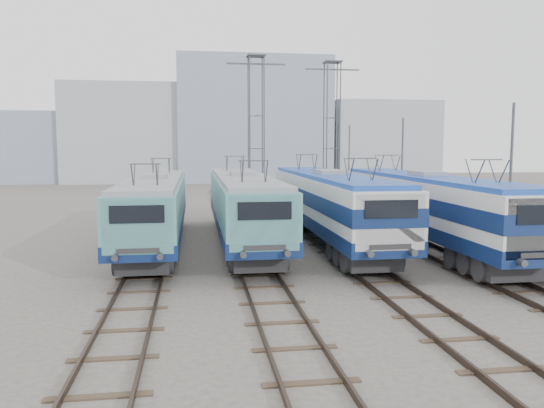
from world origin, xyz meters
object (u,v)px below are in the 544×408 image
Objects in this scene: locomotive_center_left at (243,203)px; mast_mid at (402,172)px; mast_rear at (349,166)px; locomotive_center_right at (329,200)px; locomotive_far_right at (427,203)px; mast_front at (510,186)px; catenary_tower_east at (332,128)px; catenary_tower_west at (256,127)px; locomotive_far_left at (155,205)px; safety_cone at (519,256)px.

locomotive_center_left is 12.18m from mast_mid.
locomotive_center_right is at bearing -109.63° from mast_rear.
locomotive_center_right is at bearing 154.46° from locomotive_far_right.
locomotive_center_right is 8.95m from mast_front.
mast_front is at bearing -90.00° from mast_rear.
locomotive_far_right is at bearing -89.20° from catenary_tower_east.
locomotive_far_right is 2.61× the size of mast_mid.
catenary_tower_west is at bearing -162.90° from catenary_tower_east.
mast_front is at bearing -90.00° from mast_mid.
catenary_tower_west reaches higher than locomotive_far_left.
catenary_tower_west is 1.71× the size of mast_front.
mast_rear is (2.10, 2.00, -3.14)m from catenary_tower_east.
mast_rear reaches higher than safety_cone.
locomotive_center_left is 2.56× the size of mast_mid.
locomotive_center_left is at bearing 148.65° from mast_front.
catenary_tower_east reaches higher than mast_mid.
locomotive_far_right is 17.85m from catenary_tower_west.
mast_front is at bearing -66.73° from catenary_tower_west.
locomotive_center_left is at bearing -121.96° from mast_rear.
catenary_tower_east is at bearing 74.95° from locomotive_center_right.
locomotive_far_right is at bearing -67.07° from catenary_tower_west.
locomotive_center_right is 1.00× the size of locomotive_far_right.
mast_mid is at bearing 90.75° from safety_cone.
locomotive_far_left is 9.01m from locomotive_center_right.
locomotive_far_left is at bearing 154.96° from safety_cone.
locomotive_center_left reaches higher than safety_cone.
mast_mid reaches higher than safety_cone.
locomotive_center_left is 9.36m from locomotive_far_right.
locomotive_far_left is at bearing -116.77° from catenary_tower_west.
mast_front reaches higher than safety_cone.
locomotive_center_right is (9.00, -0.43, 0.16)m from locomotive_far_left.
safety_cone is (0.17, -24.63, -2.94)m from mast_rear.
mast_front is 12.00m from mast_mid.
catenary_tower_west is 23.22m from safety_cone.
catenary_tower_west is 1.00× the size of catenary_tower_east.
locomotive_center_left is at bearing 146.69° from safety_cone.
locomotive_far_left is at bearing 156.67° from mast_front.
locomotive_center_right is 14.63m from catenary_tower_west.
locomotive_far_left is 15.64m from catenary_tower_west.
mast_rear is (0.00, 12.00, 0.00)m from mast_mid.
safety_cone is (2.27, -22.63, -6.09)m from catenary_tower_east.
mast_mid is 1.00× the size of mast_rear.
safety_cone is at bearing -66.98° from catenary_tower_west.
locomotive_far_right is at bearing -10.81° from locomotive_far_left.
mast_mid is at bearing 19.31° from locomotive_far_left.
mast_front reaches higher than locomotive_far_left.
catenary_tower_east is at bearing 95.72° from safety_cone.
locomotive_far_left is 16.77m from mast_front.
safety_cone is (15.52, -7.25, -1.62)m from locomotive_far_left.
locomotive_center_left is at bearing -0.15° from locomotive_far_left.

